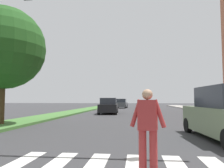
{
  "coord_description": "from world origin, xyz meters",
  "views": [
    {
      "loc": [
        -0.41,
        3.89,
        1.47
      ],
      "look_at": [
        -2.51,
        22.46,
        2.82
      ],
      "focal_mm": 35.05,
      "sensor_mm": 36.0,
      "label": 1
    }
  ],
  "objects_px": {
    "pedestrian_performer": "(148,126)",
    "tree_mid": "(3,48)",
    "sedan_midblock": "(109,106)",
    "traffic_light_gantry": "(27,8)",
    "sedan_distant": "(122,104)"
  },
  "relations": [
    {
      "from": "pedestrian_performer",
      "to": "tree_mid",
      "type": "bearing_deg",
      "value": 138.55
    },
    {
      "from": "sedan_midblock",
      "to": "traffic_light_gantry",
      "type": "bearing_deg",
      "value": -91.7
    },
    {
      "from": "sedan_midblock",
      "to": "pedestrian_performer",
      "type": "bearing_deg",
      "value": -80.21
    },
    {
      "from": "traffic_light_gantry",
      "to": "sedan_distant",
      "type": "height_order",
      "value": "traffic_light_gantry"
    },
    {
      "from": "tree_mid",
      "to": "sedan_distant",
      "type": "bearing_deg",
      "value": 80.24
    },
    {
      "from": "pedestrian_performer",
      "to": "sedan_midblock",
      "type": "distance_m",
      "value": 18.8
    },
    {
      "from": "pedestrian_performer",
      "to": "sedan_distant",
      "type": "relative_size",
      "value": 0.4
    },
    {
      "from": "traffic_light_gantry",
      "to": "pedestrian_performer",
      "type": "bearing_deg",
      "value": -26.74
    },
    {
      "from": "sedan_distant",
      "to": "tree_mid",
      "type": "bearing_deg",
      "value": -99.76
    },
    {
      "from": "tree_mid",
      "to": "pedestrian_performer",
      "type": "bearing_deg",
      "value": -41.45
    },
    {
      "from": "pedestrian_performer",
      "to": "sedan_midblock",
      "type": "xyz_separation_m",
      "value": [
        -3.2,
        18.52,
        -0.16
      ]
    },
    {
      "from": "sedan_midblock",
      "to": "sedan_distant",
      "type": "xyz_separation_m",
      "value": [
        0.28,
        15.92,
        -0.01
      ]
    },
    {
      "from": "tree_mid",
      "to": "traffic_light_gantry",
      "type": "relative_size",
      "value": 0.68
    },
    {
      "from": "tree_mid",
      "to": "sedan_distant",
      "type": "distance_m",
      "value": 28.29
    },
    {
      "from": "tree_mid",
      "to": "sedan_midblock",
      "type": "xyz_separation_m",
      "value": [
        4.48,
        11.74,
        -3.61
      ]
    }
  ]
}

